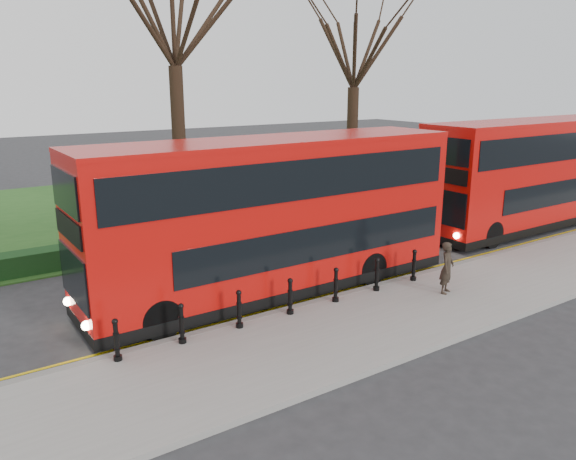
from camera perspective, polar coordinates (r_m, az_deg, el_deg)
ground at (r=16.93m, az=-3.13°, el=-7.62°), size 120.00×120.00×0.00m
pavement at (r=14.63m, az=3.03°, el=-11.11°), size 60.00×4.00×0.15m
kerb at (r=16.12m, az=-1.28°, el=-8.52°), size 60.00×0.25×0.16m
grass_verge at (r=30.25m, az=-17.88°, el=1.90°), size 60.00×18.00×0.06m
hedge at (r=22.61m, az=-12.02°, el=-1.02°), size 60.00×0.90×0.80m
yellow_line_outer at (r=16.38m, az=-1.86°, el=-8.39°), size 60.00×0.10×0.01m
yellow_line_inner at (r=16.54m, az=-2.23°, el=-8.16°), size 60.00×0.10×0.01m
tree_mid at (r=25.65m, az=-11.66°, el=21.17°), size 8.26×8.26×12.91m
tree_right at (r=30.84m, az=6.78°, el=17.88°), size 7.15×7.15×11.17m
bollard_row at (r=15.76m, az=0.22°, el=-6.81°), size 9.91×0.15×1.00m
bus_lead at (r=17.25m, az=-1.36°, el=1.32°), size 12.12×2.78×4.82m
bus_rear at (r=27.56m, az=23.64°, el=5.23°), size 12.10×2.78×4.82m
pedestrian at (r=17.85m, az=15.85°, el=-3.71°), size 0.70×0.60×1.62m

